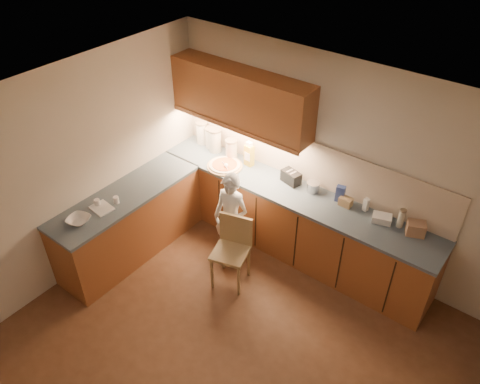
{
  "coord_description": "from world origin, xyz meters",
  "views": [
    {
      "loc": [
        1.92,
        -2.33,
        4.33
      ],
      "look_at": [
        -0.8,
        1.2,
        1.0
      ],
      "focal_mm": 35.0,
      "sensor_mm": 36.0,
      "label": 1
    }
  ],
  "objects_px": {
    "toaster": "(291,177)",
    "pizza_on_board": "(225,165)",
    "oil_jug": "(249,155)",
    "child": "(231,219)",
    "wooden_chair": "(233,246)"
  },
  "relations": [
    {
      "from": "pizza_on_board",
      "to": "wooden_chair",
      "type": "distance_m",
      "value": 1.17
    },
    {
      "from": "wooden_chair",
      "to": "oil_jug",
      "type": "relative_size",
      "value": 2.58
    },
    {
      "from": "pizza_on_board",
      "to": "oil_jug",
      "type": "height_order",
      "value": "oil_jug"
    },
    {
      "from": "oil_jug",
      "to": "child",
      "type": "bearing_deg",
      "value": -68.79
    },
    {
      "from": "toaster",
      "to": "oil_jug",
      "type": "bearing_deg",
      "value": -165.85
    },
    {
      "from": "wooden_chair",
      "to": "oil_jug",
      "type": "xyz_separation_m",
      "value": [
        -0.53,
        1.02,
        0.56
      ]
    },
    {
      "from": "pizza_on_board",
      "to": "wooden_chair",
      "type": "relative_size",
      "value": 0.52
    },
    {
      "from": "wooden_chair",
      "to": "oil_jug",
      "type": "distance_m",
      "value": 1.28
    },
    {
      "from": "wooden_chair",
      "to": "toaster",
      "type": "xyz_separation_m",
      "value": [
        0.13,
        1.02,
        0.48
      ]
    },
    {
      "from": "child",
      "to": "toaster",
      "type": "xyz_separation_m",
      "value": [
        0.36,
        0.75,
        0.36
      ]
    },
    {
      "from": "pizza_on_board",
      "to": "child",
      "type": "distance_m",
      "value": 0.79
    },
    {
      "from": "child",
      "to": "oil_jug",
      "type": "bearing_deg",
      "value": 104.81
    },
    {
      "from": "oil_jug",
      "to": "toaster",
      "type": "height_order",
      "value": "oil_jug"
    },
    {
      "from": "oil_jug",
      "to": "toaster",
      "type": "distance_m",
      "value": 0.66
    },
    {
      "from": "toaster",
      "to": "pizza_on_board",
      "type": "bearing_deg",
      "value": -150.85
    }
  ]
}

